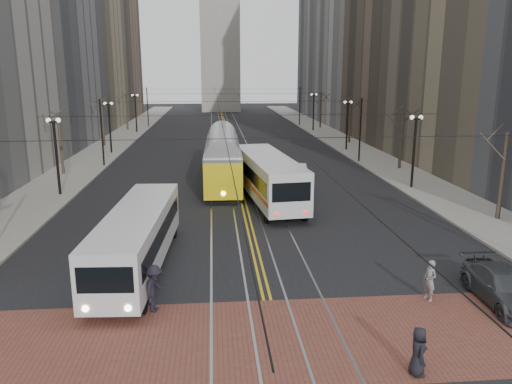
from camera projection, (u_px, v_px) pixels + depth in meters
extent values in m
plane|color=black|center=(265.00, 290.00, 21.45)|extent=(260.00, 260.00, 0.00)
cube|color=gray|center=(112.00, 145.00, 63.74)|extent=(5.00, 140.00, 0.15)
cube|color=gray|center=(342.00, 142.00, 66.27)|extent=(5.00, 140.00, 0.15)
cube|color=brown|center=(277.00, 338.00, 17.57)|extent=(25.00, 6.00, 0.01)
cube|color=gray|center=(229.00, 144.00, 65.02)|extent=(4.80, 130.00, 0.02)
cube|color=gold|center=(229.00, 144.00, 65.02)|extent=(0.42, 130.00, 0.01)
cube|color=slate|center=(15.00, 5.00, 59.85)|extent=(16.00, 20.00, 34.00)
cube|color=brown|center=(91.00, 15.00, 97.88)|extent=(16.00, 20.00, 40.00)
cube|color=brown|center=(425.00, 9.00, 64.14)|extent=(16.00, 20.00, 34.00)
cube|color=slate|center=(345.00, 17.00, 102.17)|extent=(16.00, 20.00, 40.00)
cylinder|color=black|center=(57.00, 159.00, 37.07)|extent=(0.20, 0.20, 5.60)
cylinder|color=black|center=(110.00, 129.00, 56.43)|extent=(0.20, 0.20, 5.60)
cylinder|color=black|center=(136.00, 115.00, 75.80)|extent=(0.20, 0.20, 5.60)
cylinder|color=black|center=(414.00, 154.00, 39.37)|extent=(0.20, 0.20, 5.60)
cylinder|color=black|center=(347.00, 127.00, 58.74)|extent=(0.20, 0.20, 5.60)
cylinder|color=black|center=(313.00, 113.00, 78.11)|extent=(0.20, 0.20, 5.60)
cylinder|color=#382D23|center=(61.00, 145.00, 44.65)|extent=(0.28, 0.28, 5.60)
cylinder|color=#382D23|center=(103.00, 124.00, 62.08)|extent=(0.28, 0.28, 5.60)
cylinder|color=#382D23|center=(127.00, 113.00, 79.51)|extent=(0.28, 0.28, 5.60)
cylinder|color=#382D23|center=(502.00, 177.00, 30.83)|extent=(0.28, 0.28, 5.60)
cylinder|color=#382D23|center=(401.00, 140.00, 47.29)|extent=(0.28, 0.28, 5.60)
cylinder|color=#382D23|center=(350.00, 122.00, 64.72)|extent=(0.28, 0.28, 5.60)
cylinder|color=#382D23|center=(321.00, 111.00, 82.15)|extent=(0.28, 0.28, 5.60)
cylinder|color=black|center=(217.00, 97.00, 63.49)|extent=(0.03, 120.00, 0.03)
cylinder|color=black|center=(240.00, 97.00, 63.74)|extent=(0.03, 120.00, 0.03)
cylinder|color=black|center=(102.00, 133.00, 48.64)|extent=(0.16, 0.16, 6.60)
cylinder|color=black|center=(148.00, 108.00, 83.50)|extent=(0.16, 0.16, 6.60)
cylinder|color=black|center=(360.00, 131.00, 50.81)|extent=(0.16, 0.16, 6.60)
cylinder|color=black|center=(300.00, 107.00, 85.67)|extent=(0.16, 0.16, 6.60)
cube|color=silver|center=(138.00, 240.00, 23.47)|extent=(3.06, 11.61, 2.87)
cube|color=yellow|center=(223.00, 163.00, 41.73)|extent=(3.03, 14.90, 3.50)
cube|color=silver|center=(268.00, 179.00, 35.69)|extent=(4.10, 12.92, 3.31)
cube|color=silver|center=(295.00, 182.00, 37.60)|extent=(2.47, 4.92, 2.08)
imported|color=#3A3C41|center=(281.00, 168.00, 45.09)|extent=(1.67, 3.98, 1.35)
imported|color=#404448|center=(504.00, 287.00, 20.15)|extent=(2.14, 4.84, 1.38)
imported|color=black|center=(418.00, 351.00, 15.31)|extent=(0.53, 0.79, 1.57)
imported|color=gray|center=(430.00, 280.00, 20.35)|extent=(0.59, 0.72, 1.71)
imported|color=black|center=(154.00, 288.00, 19.39)|extent=(0.95, 1.34, 1.89)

